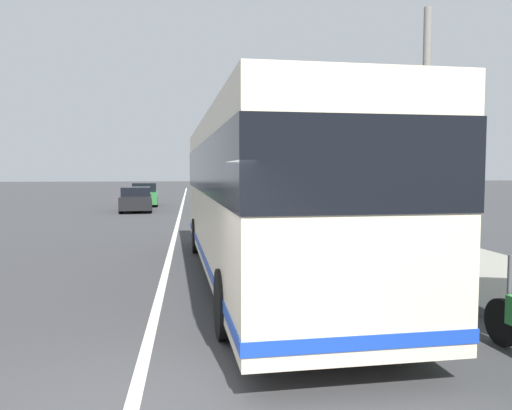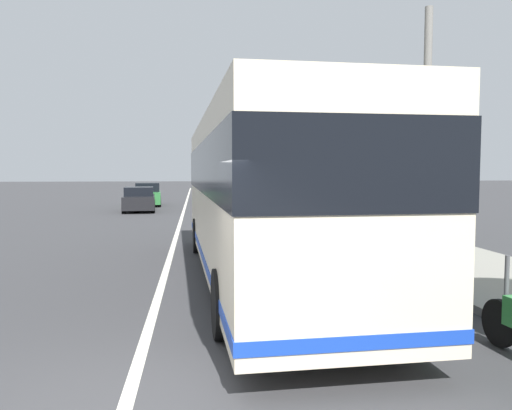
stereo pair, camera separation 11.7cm
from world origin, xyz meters
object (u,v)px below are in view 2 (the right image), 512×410
Objects in this scene: motorcycle_by_tree at (433,278)px; utility_pole at (426,135)px; coach_bus at (261,190)px; car_far_distant at (148,195)px; car_behind_bus at (139,200)px; roadside_tree_mid_block at (353,126)px; car_side_street at (223,192)px; roadside_tree_far_block at (304,146)px.

utility_pole is (4.34, -1.88, 2.85)m from motorcycle_by_tree.
car_far_distant is (24.14, 4.71, -1.26)m from coach_bus.
motorcycle_by_tree is at bearing 14.57° from car_behind_bus.
car_behind_bus is (19.21, 4.75, -1.29)m from coach_bus.
utility_pole reaches higher than coach_bus.
roadside_tree_mid_block reaches higher than car_far_distant.
car_side_street is (10.02, -5.54, 0.03)m from car_behind_bus.
motorcycle_by_tree is 27.70m from car_far_distant.
car_behind_bus is 0.64× the size of utility_pole.
utility_pole reaches higher than car_side_street.
utility_pole is at bearing -7.92° from motorcycle_by_tree.
coach_bus is 2.04× the size of roadside_tree_mid_block.
motorcycle_by_tree is at bearing -134.75° from coach_bus.
car_side_street is at bearing 19.10° from motorcycle_by_tree.
car_side_street is 0.80× the size of roadside_tree_far_block.
utility_pole is at bearing 177.62° from roadside_tree_far_block.
car_side_street is 0.71× the size of utility_pole.
coach_bus is 1.81× the size of utility_pole.
utility_pole is at bearing 18.65° from car_far_distant.
roadside_tree_mid_block is (7.68, -4.52, 2.11)m from coach_bus.
motorcycle_by_tree is 10.97m from roadside_tree_mid_block.
motorcycle_by_tree is 0.35× the size of roadside_tree_mid_block.
car_behind_bus is at bearing 97.01° from roadside_tree_far_block.
car_behind_bus is 0.72× the size of roadside_tree_far_block.
roadside_tree_far_block reaches higher than coach_bus.
coach_bus is 2.71× the size of car_far_distant.
roadside_tree_far_block is (-8.77, -4.65, 3.25)m from car_side_street.
roadside_tree_far_block reaches higher than roadside_tree_mid_block.
car_behind_bus is at bearing 148.44° from car_side_street.
car_behind_bus is 0.72× the size of roadside_tree_mid_block.
car_behind_bus is at bearing 38.82° from roadside_tree_mid_block.
car_far_distant reaches higher than car_behind_bus.
car_far_distant is 0.67× the size of utility_pole.
coach_bus is at bearing 111.21° from utility_pole.
coach_bus is 21.26m from roadside_tree_far_block.
car_side_street is at bearing 8.03° from utility_pole.
roadside_tree_mid_block reaches higher than motorcycle_by_tree.
car_side_street is at bearing 146.52° from car_behind_bus.
motorcycle_by_tree is at bearing -179.03° from car_side_street.
roadside_tree_far_block reaches higher than car_far_distant.
car_behind_bus is at bearing 34.62° from motorcycle_by_tree.
coach_bus is 2.02× the size of roadside_tree_far_block.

